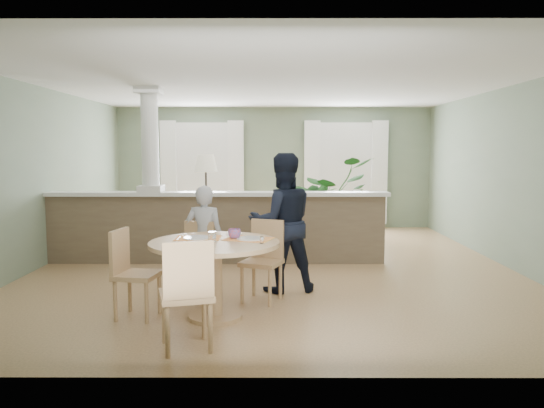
{
  "coord_description": "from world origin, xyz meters",
  "views": [
    {
      "loc": [
        -0.01,
        -7.94,
        1.75
      ],
      "look_at": [
        -0.03,
        -1.0,
        1.04
      ],
      "focal_mm": 35.0,
      "sensor_mm": 36.0,
      "label": 1
    }
  ],
  "objects_px": {
    "chair_near": "(187,290)",
    "child_person": "(205,239)",
    "chair_far_boy": "(196,255)",
    "man_person": "(282,223)",
    "sofa": "(268,221)",
    "chair_side": "(130,269)",
    "chair_far_man": "(264,256)",
    "houseplant": "(329,202)",
    "dining_table": "(215,257)"
  },
  "relations": [
    {
      "from": "dining_table",
      "to": "man_person",
      "type": "height_order",
      "value": "man_person"
    },
    {
      "from": "dining_table",
      "to": "chair_far_boy",
      "type": "bearing_deg",
      "value": 110.27
    },
    {
      "from": "child_person",
      "to": "man_person",
      "type": "bearing_deg",
      "value": -168.31
    },
    {
      "from": "chair_side",
      "to": "child_person",
      "type": "xyz_separation_m",
      "value": [
        0.65,
        1.01,
        0.15
      ]
    },
    {
      "from": "man_person",
      "to": "sofa",
      "type": "bearing_deg",
      "value": -99.47
    },
    {
      "from": "dining_table",
      "to": "chair_far_boy",
      "type": "distance_m",
      "value": 0.99
    },
    {
      "from": "sofa",
      "to": "chair_far_boy",
      "type": "height_order",
      "value": "chair_far_boy"
    },
    {
      "from": "chair_far_man",
      "to": "child_person",
      "type": "xyz_separation_m",
      "value": [
        -0.74,
        0.34,
        0.15
      ]
    },
    {
      "from": "chair_near",
      "to": "chair_side",
      "type": "relative_size",
      "value": 1.07
    },
    {
      "from": "chair_near",
      "to": "chair_side",
      "type": "height_order",
      "value": "chair_near"
    },
    {
      "from": "sofa",
      "to": "chair_far_man",
      "type": "xyz_separation_m",
      "value": [
        -0.01,
        -3.76,
        0.08
      ]
    },
    {
      "from": "chair_side",
      "to": "child_person",
      "type": "height_order",
      "value": "child_person"
    },
    {
      "from": "chair_far_boy",
      "to": "chair_near",
      "type": "xyz_separation_m",
      "value": [
        0.19,
        -1.84,
        0.06
      ]
    },
    {
      "from": "houseplant",
      "to": "chair_far_boy",
      "type": "xyz_separation_m",
      "value": [
        -1.96,
        -3.26,
        -0.32
      ]
    },
    {
      "from": "sofa",
      "to": "child_person",
      "type": "xyz_separation_m",
      "value": [
        -0.75,
        -3.42,
        0.23
      ]
    },
    {
      "from": "sofa",
      "to": "child_person",
      "type": "bearing_deg",
      "value": -96.3
    },
    {
      "from": "sofa",
      "to": "chair_near",
      "type": "relative_size",
      "value": 2.97
    },
    {
      "from": "dining_table",
      "to": "chair_near",
      "type": "distance_m",
      "value": 0.95
    },
    {
      "from": "child_person",
      "to": "man_person",
      "type": "relative_size",
      "value": 0.77
    },
    {
      "from": "chair_far_man",
      "to": "chair_near",
      "type": "bearing_deg",
      "value": -90.34
    },
    {
      "from": "chair_far_boy",
      "to": "chair_far_man",
      "type": "relative_size",
      "value": 0.95
    },
    {
      "from": "houseplant",
      "to": "chair_side",
      "type": "height_order",
      "value": "houseplant"
    },
    {
      "from": "sofa",
      "to": "child_person",
      "type": "height_order",
      "value": "child_person"
    },
    {
      "from": "chair_far_boy",
      "to": "chair_side",
      "type": "bearing_deg",
      "value": -106.64
    },
    {
      "from": "chair_far_man",
      "to": "child_person",
      "type": "relative_size",
      "value": 0.71
    },
    {
      "from": "houseplant",
      "to": "chair_near",
      "type": "height_order",
      "value": "houseplant"
    },
    {
      "from": "dining_table",
      "to": "chair_far_man",
      "type": "distance_m",
      "value": 0.86
    },
    {
      "from": "chair_near",
      "to": "child_person",
      "type": "relative_size",
      "value": 0.75
    },
    {
      "from": "child_person",
      "to": "houseplant",
      "type": "bearing_deg",
      "value": -111.95
    },
    {
      "from": "sofa",
      "to": "man_person",
      "type": "xyz_separation_m",
      "value": [
        0.21,
        -3.37,
        0.43
      ]
    },
    {
      "from": "child_person",
      "to": "chair_near",
      "type": "bearing_deg",
      "value": 101.83
    },
    {
      "from": "chair_far_man",
      "to": "chair_near",
      "type": "relative_size",
      "value": 0.94
    },
    {
      "from": "chair_far_boy",
      "to": "chair_side",
      "type": "distance_m",
      "value": 1.04
    },
    {
      "from": "dining_table",
      "to": "man_person",
      "type": "bearing_deg",
      "value": 56.77
    },
    {
      "from": "chair_far_man",
      "to": "man_person",
      "type": "relative_size",
      "value": 0.54
    },
    {
      "from": "sofa",
      "to": "chair_far_man",
      "type": "distance_m",
      "value": 3.76
    },
    {
      "from": "chair_far_boy",
      "to": "man_person",
      "type": "bearing_deg",
      "value": 25.13
    },
    {
      "from": "chair_near",
      "to": "chair_far_boy",
      "type": "bearing_deg",
      "value": -100.01
    },
    {
      "from": "houseplant",
      "to": "chair_side",
      "type": "distance_m",
      "value": 4.85
    },
    {
      "from": "chair_near",
      "to": "child_person",
      "type": "xyz_separation_m",
      "value": [
        -0.1,
        1.97,
        0.11
      ]
    },
    {
      "from": "houseplant",
      "to": "chair_far_boy",
      "type": "height_order",
      "value": "houseplant"
    },
    {
      "from": "chair_side",
      "to": "child_person",
      "type": "relative_size",
      "value": 0.7
    },
    {
      "from": "houseplant",
      "to": "man_person",
      "type": "bearing_deg",
      "value": -106.4
    },
    {
      "from": "chair_far_man",
      "to": "man_person",
      "type": "height_order",
      "value": "man_person"
    },
    {
      "from": "houseplant",
      "to": "chair_far_boy",
      "type": "relative_size",
      "value": 1.83
    },
    {
      "from": "child_person",
      "to": "man_person",
      "type": "xyz_separation_m",
      "value": [
        0.96,
        0.05,
        0.2
      ]
    },
    {
      "from": "dining_table",
      "to": "child_person",
      "type": "distance_m",
      "value": 1.07
    },
    {
      "from": "chair_far_boy",
      "to": "chair_side",
      "type": "height_order",
      "value": "chair_side"
    },
    {
      "from": "sofa",
      "to": "houseplant",
      "type": "bearing_deg",
      "value": -8.66
    },
    {
      "from": "chair_near",
      "to": "man_person",
      "type": "xyz_separation_m",
      "value": [
        0.86,
        2.02,
        0.31
      ]
    }
  ]
}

